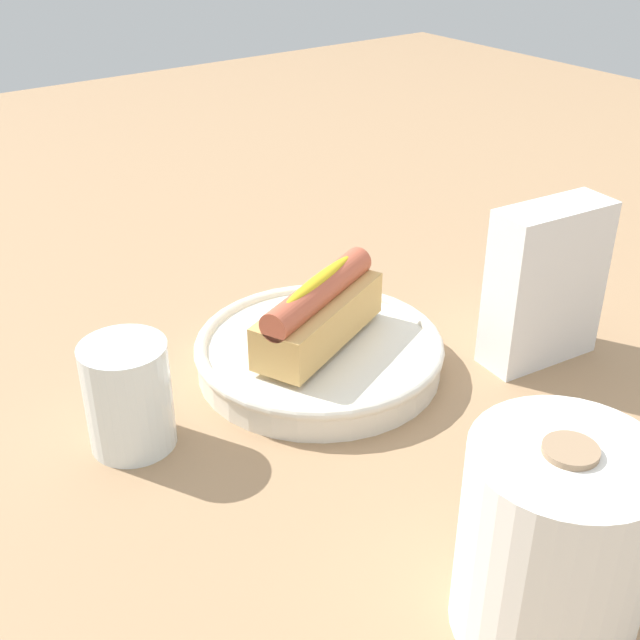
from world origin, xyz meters
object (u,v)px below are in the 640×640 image
(napkin_box, at_px, (545,284))
(serving_bowl, at_px, (320,354))
(water_glass, at_px, (127,396))
(hotdog_front, at_px, (320,312))
(paper_towel_roll, at_px, (553,542))

(napkin_box, bearing_deg, serving_bowl, -23.08)
(water_glass, relative_size, napkin_box, 0.60)
(serving_bowl, distance_m, napkin_box, 0.21)
(serving_bowl, xyz_separation_m, napkin_box, (-0.18, 0.10, 0.06))
(water_glass, xyz_separation_m, napkin_box, (-0.36, 0.10, 0.03))
(hotdog_front, bearing_deg, napkin_box, 151.12)
(hotdog_front, bearing_deg, serving_bowl, 90.00)
(hotdog_front, distance_m, water_glass, 0.18)
(hotdog_front, distance_m, paper_towel_roll, 0.31)
(serving_bowl, distance_m, hotdog_front, 0.04)
(napkin_box, bearing_deg, water_glass, -10.17)
(serving_bowl, height_order, paper_towel_roll, paper_towel_roll)
(water_glass, xyz_separation_m, paper_towel_roll, (-0.12, 0.31, 0.02))
(serving_bowl, height_order, hotdog_front, hotdog_front)
(serving_bowl, relative_size, hotdog_front, 1.43)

